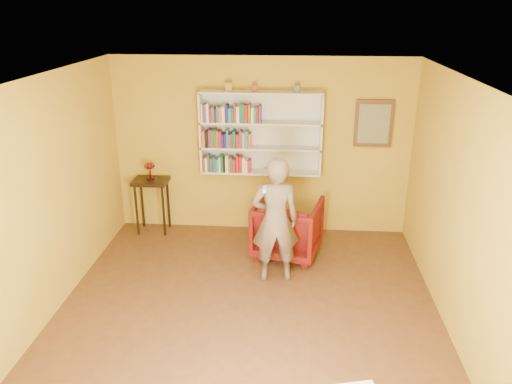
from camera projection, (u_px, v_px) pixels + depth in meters
room_shell at (246, 240)px, 5.38m from camera, size 5.30×5.80×2.88m
bookshelf at (261, 133)px, 7.41m from camera, size 1.80×0.29×1.23m
books_row_lower at (227, 164)px, 7.52m from camera, size 0.72×0.19×0.26m
books_row_middle at (227, 139)px, 7.38m from camera, size 0.72×0.19×0.27m
books_row_upper at (231, 114)px, 7.24m from camera, size 0.87×0.19×0.27m
ornament_left at (229, 87)px, 7.15m from camera, size 0.09×0.09×0.12m
ornament_centre at (255, 88)px, 7.13m from camera, size 0.07×0.07×0.09m
ornament_right at (297, 88)px, 7.08m from camera, size 0.07×0.07×0.10m
framed_painting at (374, 124)px, 7.29m from camera, size 0.55×0.05×0.70m
console_table at (151, 189)px, 7.70m from camera, size 0.53×0.40×0.87m
ruby_lustre at (150, 167)px, 7.58m from camera, size 0.17×0.16×0.27m
armchair at (288, 228)px, 7.09m from camera, size 1.06×1.08×0.82m
person at (275, 220)px, 6.30m from camera, size 0.66×0.49×1.67m
game_remote at (265, 189)px, 5.80m from camera, size 0.04×0.15×0.04m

